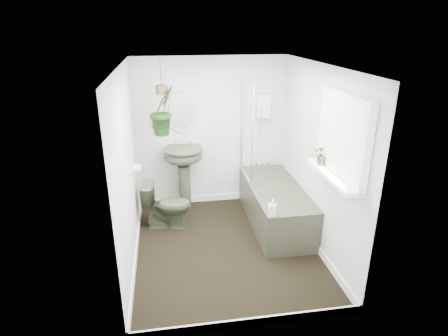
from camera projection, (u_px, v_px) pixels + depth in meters
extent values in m
cube|color=black|center=(226.00, 248.00, 4.89)|extent=(2.30, 2.80, 0.02)
cube|color=white|center=(226.00, 65.00, 4.05)|extent=(2.30, 2.80, 0.02)
cube|color=white|center=(211.00, 133.00, 5.76)|extent=(2.30, 0.02, 2.30)
cube|color=white|center=(253.00, 223.00, 3.17)|extent=(2.30, 0.02, 2.30)
cube|color=white|center=(127.00, 170.00, 4.30)|extent=(0.02, 2.80, 2.30)
cube|color=white|center=(318.00, 159.00, 4.64)|extent=(0.02, 2.80, 2.30)
cube|color=white|center=(226.00, 244.00, 4.87)|extent=(2.30, 2.80, 0.10)
cube|color=white|center=(264.00, 106.00, 5.67)|extent=(0.20, 0.10, 0.35)
ellipsoid|color=beige|center=(181.00, 112.00, 5.53)|extent=(0.46, 0.03, 0.62)
cylinder|color=black|center=(154.00, 120.00, 5.50)|extent=(0.04, 0.04, 0.22)
cylinder|color=white|center=(137.00, 168.00, 5.04)|extent=(0.11, 0.11, 0.11)
cube|color=white|center=(343.00, 137.00, 3.80)|extent=(0.08, 1.00, 0.90)
cube|color=white|center=(332.00, 175.00, 3.95)|extent=(0.18, 1.00, 0.04)
cube|color=white|center=(339.00, 137.00, 3.80)|extent=(0.01, 0.86, 0.76)
imported|color=#353B2B|center=(167.00, 205.00, 5.27)|extent=(0.71, 0.48, 0.67)
imported|color=black|center=(324.00, 154.00, 4.16)|extent=(0.27, 0.25, 0.24)
imported|color=black|center=(163.00, 110.00, 5.06)|extent=(0.47, 0.47, 0.67)
imported|color=#332A2C|center=(272.00, 207.00, 4.44)|extent=(0.11, 0.11, 0.21)
cylinder|color=#4A3924|center=(162.00, 90.00, 4.96)|extent=(0.16, 0.16, 0.12)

